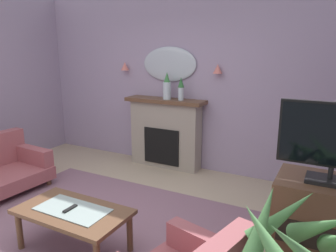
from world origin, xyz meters
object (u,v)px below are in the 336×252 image
object	(u,v)px
fireplace	(165,134)
coffee_table	(73,215)
tv_remote	(70,209)
tv_flatscreen	(335,141)
wall_mirror	(169,64)
mantel_vase_right	(167,87)
tv_cabinet	(323,231)
wall_sconce_left	(125,66)
mantel_vase_left	(181,88)
wall_sconce_right	(218,69)

from	to	relation	value
fireplace	coffee_table	distance (m)	2.54
fireplace	tv_remote	world-z (taller)	fireplace
tv_flatscreen	wall_mirror	bearing A→B (deg)	141.68
mantel_vase_right	tv_cabinet	distance (m)	3.16
tv_remote	tv_cabinet	size ratio (longest dim) A/B	0.18
wall_sconce_left	tv_cabinet	distance (m)	4.03
mantel_vase_right	tv_flatscreen	bearing A→B (deg)	-36.39
mantel_vase_right	wall_sconce_left	world-z (taller)	wall_sconce_left
fireplace	tv_remote	bearing A→B (deg)	-82.49
coffee_table	tv_flatscreen	bearing A→B (deg)	17.50
fireplace	tv_cabinet	world-z (taller)	fireplace
mantel_vase_left	wall_sconce_left	size ratio (longest dim) A/B	2.60
mantel_vase_right	coffee_table	distance (m)	2.68
mantel_vase_left	wall_mirror	size ratio (longest dim) A/B	0.38
wall_sconce_left	wall_sconce_right	bearing A→B (deg)	0.00
fireplace	tv_cabinet	size ratio (longest dim) A/B	1.51
fireplace	wall_sconce_left	world-z (taller)	wall_sconce_left
mantel_vase_left	fireplace	bearing A→B (deg)	174.61
wall_sconce_left	tv_flatscreen	world-z (taller)	wall_sconce_left
tv_remote	tv_flatscreen	xyz separation A→B (m)	(2.16, 0.69, 0.79)
wall_mirror	tv_cabinet	xyz separation A→B (m)	(2.49, -1.95, -1.26)
fireplace	wall_mirror	distance (m)	1.15
wall_mirror	wall_sconce_right	distance (m)	0.85
mantel_vase_right	wall_sconce_right	size ratio (longest dim) A/B	3.10
coffee_table	wall_sconce_right	bearing A→B (deg)	79.06
tv_flatscreen	mantel_vase_left	bearing A→B (deg)	140.62
fireplace	wall_mirror	size ratio (longest dim) A/B	1.42
fireplace	mantel_vase_right	xyz separation A→B (m)	(0.05, -0.03, 0.78)
wall_sconce_right	wall_sconce_left	bearing A→B (deg)	180.00
tv_flatscreen	mantel_vase_right	bearing A→B (deg)	143.61
tv_cabinet	wall_mirror	bearing A→B (deg)	141.98
wall_sconce_left	fireplace	bearing A→B (deg)	-6.16
fireplace	tv_cabinet	distance (m)	3.08
mantel_vase_right	mantel_vase_left	bearing A→B (deg)	0.00
coffee_table	tv_cabinet	world-z (taller)	tv_cabinet
wall_mirror	coffee_table	size ratio (longest dim) A/B	0.87
mantel_vase_left	wall_sconce_right	bearing A→B (deg)	12.31
wall_mirror	tv_remote	size ratio (longest dim) A/B	6.00
mantel_vase_right	wall_mirror	world-z (taller)	wall_mirror
mantel_vase_right	wall_sconce_left	size ratio (longest dim) A/B	3.10
mantel_vase_right	tv_flatscreen	distance (m)	3.04
mantel_vase_right	tv_remote	distance (m)	2.67
wall_mirror	tv_remote	world-z (taller)	wall_mirror
coffee_table	tv_flatscreen	world-z (taller)	tv_flatscreen
mantel_vase_left	wall_sconce_left	bearing A→B (deg)	174.04
coffee_table	tv_remote	size ratio (longest dim) A/B	6.88
coffee_table	tv_cabinet	size ratio (longest dim) A/B	1.22
tv_cabinet	mantel_vase_right	bearing A→B (deg)	143.93
wall_sconce_right	coffee_table	size ratio (longest dim) A/B	0.13
wall_sconce_right	tv_flatscreen	distance (m)	2.56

